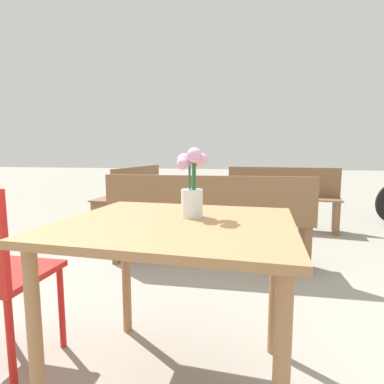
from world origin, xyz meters
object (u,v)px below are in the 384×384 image
(bench_far, at_px, (281,196))
(bench_middle, at_px, (207,217))
(flower_vase, at_px, (192,186))
(bench_near, at_px, (134,192))
(table_front, at_px, (177,245))

(bench_far, bearing_deg, bench_middle, -115.05)
(bench_far, bearing_deg, flower_vase, -102.10)
(bench_near, relative_size, bench_far, 1.11)
(table_front, height_order, flower_vase, flower_vase)
(table_front, distance_m, bench_middle, 1.46)
(flower_vase, height_order, bench_middle, flower_vase)
(table_front, bearing_deg, bench_far, 77.38)
(bench_far, bearing_deg, bench_near, -178.22)
(flower_vase, bearing_deg, bench_near, 116.75)
(table_front, xyz_separation_m, flower_vase, (0.05, 0.09, 0.24))
(flower_vase, bearing_deg, bench_far, 77.90)
(flower_vase, distance_m, bench_far, 3.16)
(bench_near, height_order, bench_middle, same)
(flower_vase, height_order, bench_near, flower_vase)
(bench_far, bearing_deg, table_front, -102.62)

